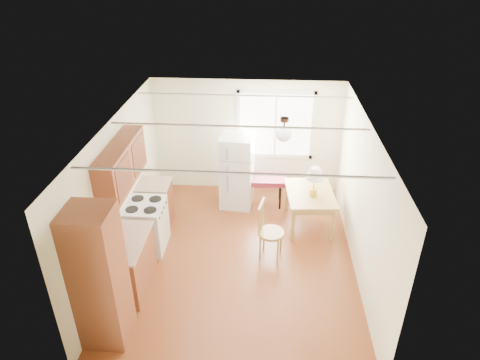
# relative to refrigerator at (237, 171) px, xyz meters

# --- Properties ---
(room_shell) EXTENTS (4.60, 5.60, 2.62)m
(room_shell) POSITION_rel_refrigerator_xyz_m (0.17, -1.78, 0.46)
(room_shell) COLOR #5C2813
(room_shell) RESTS_ON ground
(kitchen_run) EXTENTS (0.65, 3.40, 2.20)m
(kitchen_run) POSITION_rel_refrigerator_xyz_m (-1.55, -2.42, 0.05)
(kitchen_run) COLOR brown
(kitchen_run) RESTS_ON ground
(window_unit) EXTENTS (1.64, 0.05, 1.51)m
(window_unit) POSITION_rel_refrigerator_xyz_m (0.77, 0.69, 0.76)
(window_unit) COLOR white
(window_unit) RESTS_ON room_shell
(pendant_light) EXTENTS (0.26, 0.26, 0.40)m
(pendant_light) POSITION_rel_refrigerator_xyz_m (0.87, -1.38, 1.45)
(pendant_light) COLOR #302115
(pendant_light) RESTS_ON room_shell
(refrigerator) EXTENTS (0.70, 0.70, 1.57)m
(refrigerator) POSITION_rel_refrigerator_xyz_m (0.00, 0.00, 0.00)
(refrigerator) COLOR silver
(refrigerator) RESTS_ON ground
(bench) EXTENTS (1.38, 0.55, 0.63)m
(bench) POSITION_rel_refrigerator_xyz_m (0.34, 0.05, -0.22)
(bench) COLOR maroon
(bench) RESTS_ON ground
(dining_table) EXTENTS (0.97, 1.24, 0.73)m
(dining_table) POSITION_rel_refrigerator_xyz_m (1.46, -0.68, -0.15)
(dining_table) COLOR olive
(dining_table) RESTS_ON ground
(chair) EXTENTS (0.48, 0.48, 1.04)m
(chair) POSITION_rel_refrigerator_xyz_m (0.63, -1.65, -0.19)
(chair) COLOR olive
(chair) RESTS_ON ground
(table_lamp) EXTENTS (0.33, 0.33, 0.58)m
(table_lamp) POSITION_rel_refrigerator_xyz_m (1.50, -0.77, 0.37)
(table_lamp) COLOR gold
(table_lamp) RESTS_ON dining_table
(coffee_maker) EXTENTS (0.21, 0.24, 0.32)m
(coffee_maker) POSITION_rel_refrigerator_xyz_m (-1.55, -2.93, 0.23)
(coffee_maker) COLOR black
(coffee_maker) RESTS_ON kitchen_run
(kettle) EXTENTS (0.11, 0.11, 0.21)m
(kettle) POSITION_rel_refrigerator_xyz_m (-1.63, -2.54, 0.20)
(kettle) COLOR red
(kettle) RESTS_ON kitchen_run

